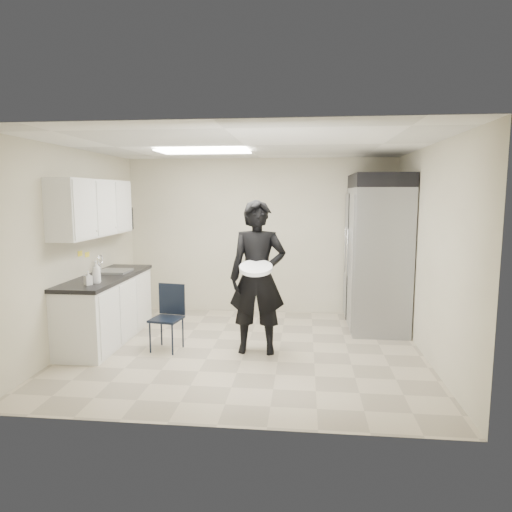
# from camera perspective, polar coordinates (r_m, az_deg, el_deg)

# --- Properties ---
(floor) EXTENTS (4.50, 4.50, 0.00)m
(floor) POSITION_cam_1_polar(r_m,az_deg,el_deg) (6.05, -1.31, -11.63)
(floor) COLOR #B7A990
(floor) RESTS_ON ground
(ceiling) EXTENTS (4.50, 4.50, 0.00)m
(ceiling) POSITION_cam_1_polar(r_m,az_deg,el_deg) (5.74, -1.39, 13.66)
(ceiling) COLOR white
(ceiling) RESTS_ON back_wall
(back_wall) EXTENTS (4.50, 0.00, 4.50)m
(back_wall) POSITION_cam_1_polar(r_m,az_deg,el_deg) (7.73, 0.56, 2.49)
(back_wall) COLOR beige
(back_wall) RESTS_ON floor
(left_wall) EXTENTS (0.00, 4.00, 4.00)m
(left_wall) POSITION_cam_1_polar(r_m,az_deg,el_deg) (6.44, -21.62, 0.88)
(left_wall) COLOR beige
(left_wall) RESTS_ON floor
(right_wall) EXTENTS (0.00, 4.00, 4.00)m
(right_wall) POSITION_cam_1_polar(r_m,az_deg,el_deg) (5.90, 20.86, 0.34)
(right_wall) COLOR beige
(right_wall) RESTS_ON floor
(ceiling_panel) EXTENTS (1.20, 0.60, 0.02)m
(ceiling_panel) POSITION_cam_1_polar(r_m,az_deg,el_deg) (6.23, -6.52, 12.87)
(ceiling_panel) COLOR white
(ceiling_panel) RESTS_ON ceiling
(lower_counter) EXTENTS (0.60, 1.90, 0.86)m
(lower_counter) POSITION_cam_1_polar(r_m,az_deg,el_deg) (6.64, -18.14, -6.40)
(lower_counter) COLOR silver
(lower_counter) RESTS_ON floor
(countertop) EXTENTS (0.64, 1.95, 0.05)m
(countertop) POSITION_cam_1_polar(r_m,az_deg,el_deg) (6.55, -18.30, -2.53)
(countertop) COLOR black
(countertop) RESTS_ON lower_counter
(sink) EXTENTS (0.42, 0.40, 0.14)m
(sink) POSITION_cam_1_polar(r_m,az_deg,el_deg) (6.76, -17.28, -2.29)
(sink) COLOR gray
(sink) RESTS_ON countertop
(faucet) EXTENTS (0.02, 0.02, 0.24)m
(faucet) POSITION_cam_1_polar(r_m,az_deg,el_deg) (6.82, -18.87, -1.00)
(faucet) COLOR silver
(faucet) RESTS_ON countertop
(upper_cabinets) EXTENTS (0.35, 1.80, 0.75)m
(upper_cabinets) POSITION_cam_1_polar(r_m,az_deg,el_deg) (6.50, -19.67, 5.68)
(upper_cabinets) COLOR silver
(upper_cabinets) RESTS_ON left_wall
(towel_dispenser) EXTENTS (0.22, 0.30, 0.35)m
(towel_dispenser) POSITION_cam_1_polar(r_m,az_deg,el_deg) (7.59, -16.29, 4.51)
(towel_dispenser) COLOR black
(towel_dispenser) RESTS_ON left_wall
(notice_sticker_left) EXTENTS (0.00, 0.12, 0.07)m
(notice_sticker_left) POSITION_cam_1_polar(r_m,az_deg,el_deg) (6.53, -21.14, 0.29)
(notice_sticker_left) COLOR yellow
(notice_sticker_left) RESTS_ON left_wall
(notice_sticker_right) EXTENTS (0.00, 0.12, 0.07)m
(notice_sticker_right) POSITION_cam_1_polar(r_m,az_deg,el_deg) (6.72, -20.35, 0.18)
(notice_sticker_right) COLOR yellow
(notice_sticker_right) RESTS_ON left_wall
(commercial_fridge) EXTENTS (0.80, 1.35, 2.10)m
(commercial_fridge) POSITION_cam_1_polar(r_m,az_deg,el_deg) (7.09, 14.87, -0.28)
(commercial_fridge) COLOR gray
(commercial_fridge) RESTS_ON floor
(fridge_compressor) EXTENTS (0.80, 1.35, 0.20)m
(fridge_compressor) POSITION_cam_1_polar(r_m,az_deg,el_deg) (7.03, 15.20, 9.05)
(fridge_compressor) COLOR black
(fridge_compressor) RESTS_ON commercial_fridge
(folding_chair) EXTENTS (0.42, 0.42, 0.82)m
(folding_chair) POSITION_cam_1_polar(r_m,az_deg,el_deg) (6.03, -11.15, -7.76)
(folding_chair) COLOR black
(folding_chair) RESTS_ON floor
(man_tuxedo) EXTENTS (0.72, 0.49, 1.94)m
(man_tuxedo) POSITION_cam_1_polar(r_m,az_deg,el_deg) (5.74, 0.20, -2.70)
(man_tuxedo) COLOR black
(man_tuxedo) RESTS_ON floor
(bucket_lid) EXTENTS (0.41, 0.41, 0.05)m
(bucket_lid) POSITION_cam_1_polar(r_m,az_deg,el_deg) (5.46, -0.01, -1.51)
(bucket_lid) COLOR white
(bucket_lid) RESTS_ON man_tuxedo
(soap_bottle_a) EXTENTS (0.13, 0.13, 0.28)m
(soap_bottle_a) POSITION_cam_1_polar(r_m,az_deg,el_deg) (5.98, -19.34, -1.89)
(soap_bottle_a) COLOR white
(soap_bottle_a) RESTS_ON countertop
(soap_bottle_b) EXTENTS (0.11, 0.11, 0.18)m
(soap_bottle_b) POSITION_cam_1_polar(r_m,az_deg,el_deg) (5.91, -20.24, -2.58)
(soap_bottle_b) COLOR silver
(soap_bottle_b) RESTS_ON countertop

